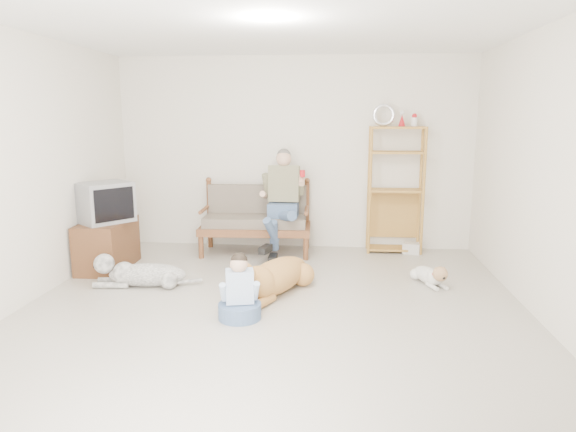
# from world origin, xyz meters

# --- Properties ---
(floor) EXTENTS (5.50, 5.50, 0.00)m
(floor) POSITION_xyz_m (0.00, 0.00, 0.00)
(floor) COLOR beige
(floor) RESTS_ON ground
(ceiling) EXTENTS (5.50, 5.50, 0.00)m
(ceiling) POSITION_xyz_m (0.00, 0.00, 2.70)
(ceiling) COLOR white
(ceiling) RESTS_ON ground
(wall_back) EXTENTS (5.00, 0.00, 5.00)m
(wall_back) POSITION_xyz_m (0.00, 2.75, 1.35)
(wall_back) COLOR beige
(wall_back) RESTS_ON ground
(wall_front) EXTENTS (5.00, 0.00, 5.00)m
(wall_front) POSITION_xyz_m (0.00, -2.75, 1.35)
(wall_front) COLOR beige
(wall_front) RESTS_ON ground
(wall_left) EXTENTS (0.00, 5.50, 5.50)m
(wall_left) POSITION_xyz_m (-2.50, 0.00, 1.35)
(wall_left) COLOR beige
(wall_left) RESTS_ON ground
(wall_right) EXTENTS (0.00, 5.50, 5.50)m
(wall_right) POSITION_xyz_m (2.50, 0.00, 1.35)
(wall_right) COLOR beige
(wall_right) RESTS_ON ground
(loveseat) EXTENTS (1.53, 0.76, 0.95)m
(loveseat) POSITION_xyz_m (-0.49, 2.35, 0.49)
(loveseat) COLOR brown
(loveseat) RESTS_ON ground
(man) EXTENTS (0.55, 0.78, 1.27)m
(man) POSITION_xyz_m (-0.13, 2.14, 0.66)
(man) COLOR slate
(man) RESTS_ON loveseat
(etagere) EXTENTS (0.77, 0.34, 2.04)m
(etagere) POSITION_xyz_m (1.41, 2.55, 0.89)
(etagere) COLOR #BA853A
(etagere) RESTS_ON ground
(book_stack) EXTENTS (0.27, 0.22, 0.15)m
(book_stack) POSITION_xyz_m (1.66, 2.47, 0.07)
(book_stack) COLOR white
(book_stack) RESTS_ON ground
(tv_stand) EXTENTS (0.52, 0.91, 0.60)m
(tv_stand) POSITION_xyz_m (-2.23, 1.41, 0.30)
(tv_stand) COLOR brown
(tv_stand) RESTS_ON ground
(crt_tv) EXTENTS (0.73, 0.75, 0.49)m
(crt_tv) POSITION_xyz_m (-2.19, 1.37, 0.84)
(crt_tv) COLOR gray
(crt_tv) RESTS_ON tv_stand
(wall_outlet) EXTENTS (0.12, 0.02, 0.08)m
(wall_outlet) POSITION_xyz_m (-1.25, 2.73, 0.30)
(wall_outlet) COLOR silver
(wall_outlet) RESTS_ON ground
(golden_retriever) EXTENTS (0.85, 1.54, 0.50)m
(golden_retriever) POSITION_xyz_m (-0.09, 0.58, 0.20)
(golden_retriever) COLOR #AD723C
(golden_retriever) RESTS_ON ground
(shaggy_dog) EXTENTS (1.26, 0.38, 0.37)m
(shaggy_dog) POSITION_xyz_m (-1.59, 0.77, 0.15)
(shaggy_dog) COLOR white
(shaggy_dog) RESTS_ON ground
(terrier) EXTENTS (0.36, 0.66, 0.26)m
(terrier) POSITION_xyz_m (1.69, 1.12, 0.11)
(terrier) COLOR silver
(terrier) RESTS_ON ground
(child) EXTENTS (0.40, 0.40, 0.64)m
(child) POSITION_xyz_m (-0.28, -0.04, 0.23)
(child) COLOR slate
(child) RESTS_ON ground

